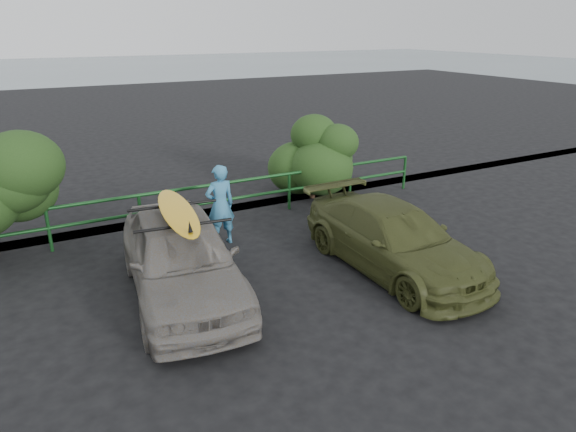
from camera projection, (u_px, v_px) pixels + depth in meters
name	position (u px, v px, depth m)	size (l,w,h in m)	color
ground	(272.00, 325.00, 8.63)	(80.00, 80.00, 0.00)	black
ocean	(38.00, 70.00, 58.26)	(200.00, 200.00, 0.00)	slate
guardrail	(182.00, 208.00, 12.58)	(14.00, 0.08, 1.04)	#124218
shrub_right	(341.00, 158.00, 15.00)	(3.20, 2.40, 2.19)	#234117
sedan	(181.00, 257.00, 9.28)	(1.86, 4.63, 1.58)	slate
olive_vehicle	(393.00, 239.00, 10.41)	(1.86, 4.58, 1.33)	#3E431D
man	(220.00, 205.00, 11.53)	(0.68, 0.45, 1.87)	teal
roof_rack	(178.00, 215.00, 9.00)	(1.64, 1.15, 0.05)	black
surfboard	(178.00, 211.00, 8.97)	(0.56, 2.71, 0.08)	gold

